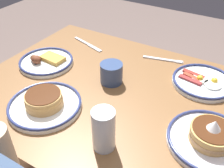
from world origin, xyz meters
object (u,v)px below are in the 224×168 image
Objects in this scene: plate_center_pancakes at (45,103)px; plate_far_side at (46,61)px; coffee_mug at (112,72)px; butter_knife at (88,44)px; fork_near at (163,59)px; plate_far_companion at (210,138)px; plate_near_main at (203,81)px; drinking_glass at (104,131)px.

plate_center_pancakes reaches higher than plate_far_side.
butter_knife is at bearing -38.10° from coffee_mug.
plate_far_companion is at bearing 127.80° from fork_near.
plate_far_side is 0.34m from coffee_mug.
plate_center_pancakes is 0.58m from plate_far_companion.
butter_knife is at bearing -72.68° from plate_center_pancakes.
plate_far_companion reaches higher than plate_center_pancakes.
coffee_mug is at bearing 65.76° from fork_near.
plate_far_companion reaches higher than fork_near.
coffee_mug reaches higher than butter_knife.
butter_knife is (-0.06, -0.25, -0.01)m from plate_far_side.
plate_near_main is at bearing -162.21° from plate_far_side.
plate_center_pancakes is 1.01× the size of plate_far_companion.
plate_far_side is 0.56m from drinking_glass.
butter_knife is at bearing -25.96° from plate_far_companion.
coffee_mug is at bearing 27.87° from plate_near_main.
plate_center_pancakes is at bearing 43.98° from plate_near_main.
plate_center_pancakes is 1.31× the size of butter_knife.
plate_far_side reaches higher than fork_near.
fork_near is at bearing -24.49° from plate_near_main.
drinking_glass reaches higher than plate_far_companion.
plate_near_main is 0.94× the size of plate_far_companion.
plate_far_companion reaches higher than butter_knife.
drinking_glass is at bearing 171.81° from plate_center_pancakes.
fork_near is (0.21, -0.10, -0.01)m from plate_near_main.
plate_center_pancakes is at bearing 65.27° from fork_near.
fork_near is at bearing -114.24° from coffee_mug.
plate_far_companion is at bearing 154.04° from butter_knife.
plate_far_companion is 0.77m from plate_far_side.
butter_knife is (0.15, -0.48, -0.02)m from plate_center_pancakes.
plate_far_companion is at bearing -166.19° from plate_center_pancakes.
butter_knife is at bearing -102.25° from plate_far_side.
drinking_glass is 0.76× the size of fork_near.
plate_far_companion is 0.79m from butter_knife.
plate_far_side is 1.31× the size of fork_near.
plate_center_pancakes is 0.60m from fork_near.
plate_near_main is 1.76× the size of drinking_glass.
drinking_glass reaches higher than coffee_mug.
fork_near is at bearing -114.73° from plate_center_pancakes.
fork_near is (-0.46, -0.31, -0.01)m from plate_far_side.
plate_center_pancakes is 0.31m from plate_far_side.
coffee_mug is 0.86× the size of drinking_glass.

